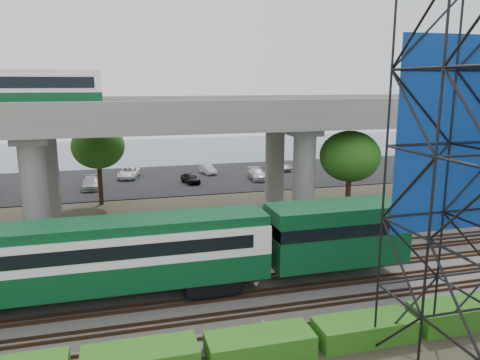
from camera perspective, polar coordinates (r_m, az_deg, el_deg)
name	(u,v)px	position (r m, az deg, el deg)	size (l,w,h in m)	color
ground	(216,312)	(24.84, -2.99, -15.80)	(140.00, 140.00, 0.00)	#474233
ballast_bed	(208,294)	(26.55, -3.94, -13.66)	(90.00, 12.00, 0.20)	slate
service_road	(185,244)	(34.33, -6.76, -7.78)	(90.00, 5.00, 0.08)	black
parking_lot	(155,180)	(56.89, -10.31, 0.00)	(90.00, 18.00, 0.08)	black
harbor_water	(143,154)	(78.51, -11.74, 3.16)	(140.00, 40.00, 0.03)	#40536A
rail_tracks	(208,291)	(26.47, -3.95, -13.31)	(90.00, 9.52, 0.16)	#472D1E
commuter_train	(127,253)	(25.07, -13.67, -8.66)	(29.30, 3.06, 4.30)	black
overpass	(161,125)	(37.86, -9.55, 6.67)	(80.00, 12.00, 12.40)	#9E9B93
hedge_strip	(260,344)	(21.17, 2.44, -19.34)	(34.60, 1.80, 1.20)	#245F15
trees	(113,159)	(38.17, -15.20, 2.46)	(40.94, 16.94, 7.69)	#382314
suv	(132,240)	(33.85, -12.98, -7.12)	(2.04, 4.42, 1.23)	black
parked_cars	(158,175)	(56.37, -9.94, 0.58)	(36.28, 9.73, 1.30)	silver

